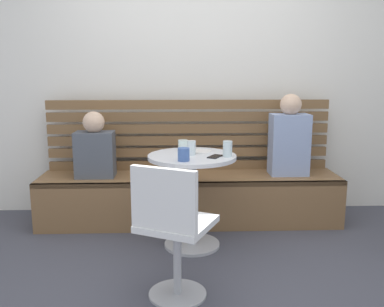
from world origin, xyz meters
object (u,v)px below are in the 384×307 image
object	(u,v)px
cafe_table	(192,183)
cup_glass_short	(183,145)
person_adult	(289,139)
plate_small	(200,151)
person_child_left	(95,149)
phone_on_table	(215,156)
cup_water_clear	(191,148)
cup_mug_blue	(184,154)
cup_glass_tall	(228,149)
booth_bench	(190,199)
white_chair	(172,228)

from	to	relation	value
cafe_table	cup_glass_short	bearing A→B (deg)	105.83
cafe_table	person_adult	distance (m)	1.09
cafe_table	plate_small	bearing A→B (deg)	58.36
person_child_left	phone_on_table	xyz separation A→B (m)	(1.01, -0.63, 0.05)
cafe_table	cup_water_clear	bearing A→B (deg)	160.14
cup_mug_blue	cup_water_clear	bearing A→B (deg)	73.94
person_adult	phone_on_table	bearing A→B (deg)	-138.59
cafe_table	cup_water_clear	size ratio (longest dim) A/B	6.73
cup_water_clear	plate_small	xyz separation A→B (m)	(0.08, 0.11, -0.05)
cup_mug_blue	plate_small	world-z (taller)	cup_mug_blue
cafe_table	cup_mug_blue	bearing A→B (deg)	-107.52
cup_glass_short	plate_small	world-z (taller)	cup_glass_short
person_child_left	phone_on_table	world-z (taller)	person_child_left
person_adult	cup_glass_short	xyz separation A→B (m)	(-0.97, -0.33, 0.01)
cup_mug_blue	cup_glass_tall	world-z (taller)	cup_glass_tall
booth_bench	phone_on_table	bearing A→B (deg)	-74.96
booth_bench	person_child_left	distance (m)	0.97
person_child_left	cup_glass_tall	size ratio (longest dim) A/B	4.88
person_child_left	plate_small	size ratio (longest dim) A/B	3.45
cafe_table	plate_small	size ratio (longest dim) A/B	4.35
person_child_left	booth_bench	bearing A→B (deg)	0.26
cafe_table	white_chair	world-z (taller)	white_chair
person_adult	person_child_left	size ratio (longest dim) A/B	1.25
booth_bench	cup_mug_blue	xyz separation A→B (m)	(-0.07, -0.76, 0.57)
person_child_left	cup_water_clear	xyz separation A→B (m)	(0.84, -0.54, 0.10)
plate_small	phone_on_table	world-z (taller)	plate_small
cup_glass_short	cup_mug_blue	bearing A→B (deg)	-90.41
cafe_table	white_chair	distance (m)	0.82
cup_mug_blue	phone_on_table	xyz separation A→B (m)	(0.24, 0.13, -0.04)
cup_mug_blue	plate_small	size ratio (longest dim) A/B	0.56
person_adult	cafe_table	bearing A→B (deg)	-148.07
cafe_table	cup_glass_short	size ratio (longest dim) A/B	9.25
person_child_left	cup_water_clear	distance (m)	1.00
white_chair	cup_water_clear	distance (m)	0.89
cup_glass_tall	plate_small	xyz separation A→B (m)	(-0.19, 0.19, -0.05)
cup_glass_tall	person_adult	bearing A→B (deg)	44.97
cup_glass_short	cup_mug_blue	xyz separation A→B (m)	(-0.00, -0.44, 0.01)
person_child_left	plate_small	distance (m)	1.01
person_child_left	cup_glass_short	world-z (taller)	person_child_left
person_adult	cup_water_clear	size ratio (longest dim) A/B	6.67
booth_bench	cup_water_clear	xyz separation A→B (m)	(-0.01, -0.54, 0.57)
white_chair	phone_on_table	size ratio (longest dim) A/B	6.07
white_chair	person_adult	bearing A→B (deg)	52.57
cafe_table	cup_glass_short	distance (m)	0.35
cup_mug_blue	cup_glass_tall	distance (m)	0.36
booth_bench	white_chair	world-z (taller)	white_chair
booth_bench	cup_glass_tall	distance (m)	0.89
booth_bench	plate_small	size ratio (longest dim) A/B	15.88
person_adult	cup_glass_tall	size ratio (longest dim) A/B	6.12
person_child_left	cup_mug_blue	xyz separation A→B (m)	(0.77, -0.76, 0.09)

